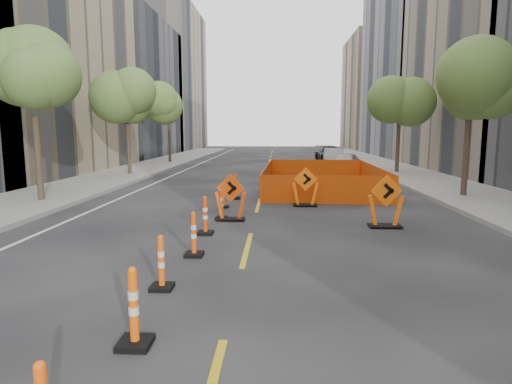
# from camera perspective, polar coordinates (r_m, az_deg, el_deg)

# --- Properties ---
(ground_plane) EXTENTS (140.00, 140.00, 0.00)m
(ground_plane) POSITION_cam_1_polar(r_m,az_deg,el_deg) (6.54, -3.81, -17.15)
(ground_plane) COLOR black
(sidewalk_left) EXTENTS (4.00, 90.00, 0.15)m
(sidewalk_left) POSITION_cam_1_polar(r_m,az_deg,el_deg) (20.52, -25.41, -0.20)
(sidewalk_left) COLOR gray
(sidewalk_left) RESTS_ON ground
(sidewalk_right) EXTENTS (4.00, 90.00, 0.15)m
(sidewalk_right) POSITION_cam_1_polar(r_m,az_deg,el_deg) (19.89, 27.47, -0.57)
(sidewalk_right) COLOR gray
(sidewalk_right) RESTS_ON ground
(bld_left_d) EXTENTS (12.00, 16.00, 14.00)m
(bld_left_d) POSITION_cam_1_polar(r_m,az_deg,el_deg) (48.60, -19.00, 12.76)
(bld_left_d) COLOR #4C4C51
(bld_left_d) RESTS_ON ground
(bld_left_e) EXTENTS (12.00, 20.00, 20.00)m
(bld_left_e) POSITION_cam_1_polar(r_m,az_deg,el_deg) (64.37, -13.56, 14.44)
(bld_left_e) COLOR gray
(bld_left_e) RESTS_ON ground
(bld_right_d) EXTENTS (12.00, 18.00, 20.00)m
(bld_right_d) POSITION_cam_1_polar(r_m,az_deg,el_deg) (49.39, 23.03, 15.99)
(bld_right_d) COLOR gray
(bld_right_d) RESTS_ON ground
(bld_right_e) EXTENTS (12.00, 14.00, 16.00)m
(bld_right_e) POSITION_cam_1_polar(r_m,az_deg,el_deg) (66.70, 17.41, 12.35)
(bld_right_e) COLOR tan
(bld_right_e) RESTS_ON ground
(tree_l_b) EXTENTS (2.80, 2.80, 5.95)m
(tree_l_b) POSITION_cam_1_polar(r_m,az_deg,el_deg) (18.38, -27.60, 12.71)
(tree_l_b) COLOR #382B1E
(tree_l_b) RESTS_ON ground
(tree_l_c) EXTENTS (2.80, 2.80, 5.95)m
(tree_l_c) POSITION_cam_1_polar(r_m,az_deg,el_deg) (27.48, -16.85, 11.50)
(tree_l_c) COLOR #382B1E
(tree_l_c) RESTS_ON ground
(tree_l_d) EXTENTS (2.80, 2.80, 5.95)m
(tree_l_d) POSITION_cam_1_polar(r_m,az_deg,el_deg) (37.05, -11.58, 10.75)
(tree_l_d) COLOR #382B1E
(tree_l_d) RESTS_ON ground
(tree_r_b) EXTENTS (2.80, 2.80, 5.95)m
(tree_r_b) POSITION_cam_1_polar(r_m,az_deg,el_deg) (19.53, 26.72, 12.45)
(tree_r_b) COLOR #382B1E
(tree_r_b) RESTS_ON ground
(tree_r_c) EXTENTS (2.80, 2.80, 5.95)m
(tree_r_c) POSITION_cam_1_polar(r_m,az_deg,el_deg) (28.96, 18.63, 11.24)
(tree_r_c) COLOR #382B1E
(tree_r_c) RESTS_ON ground
(channelizer_2) EXTENTS (0.42, 0.42, 1.08)m
(channelizer_2) POSITION_cam_1_polar(r_m,az_deg,el_deg) (5.93, -16.00, -14.53)
(channelizer_2) COLOR #F4580A
(channelizer_2) RESTS_ON ground
(channelizer_3) EXTENTS (0.39, 0.39, 0.99)m
(channelizer_3) POSITION_cam_1_polar(r_m,az_deg,el_deg) (7.82, -12.52, -9.13)
(channelizer_3) COLOR #FC550A
(channelizer_3) RESTS_ON ground
(channelizer_4) EXTENTS (0.40, 0.40, 1.02)m
(channelizer_4) POSITION_cam_1_polar(r_m,az_deg,el_deg) (9.67, -8.30, -5.56)
(channelizer_4) COLOR #E24609
(channelizer_4) RESTS_ON ground
(channelizer_5) EXTENTS (0.42, 0.42, 1.05)m
(channelizer_5) POSITION_cam_1_polar(r_m,az_deg,el_deg) (11.62, -6.80, -3.11)
(channelizer_5) COLOR red
(channelizer_5) RESTS_ON ground
(channelizer_6) EXTENTS (0.39, 0.39, 0.98)m
(channelizer_6) POSITION_cam_1_polar(r_m,az_deg,el_deg) (13.57, -4.61, -1.60)
(channelizer_6) COLOR #F45D0A
(channelizer_6) RESTS_ON ground
(channelizer_7) EXTENTS (0.36, 0.36, 0.92)m
(channelizer_7) POSITION_cam_1_polar(r_m,az_deg,el_deg) (15.58, -4.36, -0.43)
(channelizer_7) COLOR #E05E09
(channelizer_7) RESTS_ON ground
(channelizer_8) EXTENTS (0.41, 0.41, 1.04)m
(channelizer_8) POSITION_cam_1_polar(r_m,az_deg,el_deg) (17.53, -2.83, 0.76)
(channelizer_8) COLOR #DC5209
(channelizer_8) RESTS_ON ground
(chevron_sign_left) EXTENTS (1.06, 0.74, 1.47)m
(chevron_sign_left) POSITION_cam_1_polar(r_m,az_deg,el_deg) (13.32, -3.40, -0.70)
(chevron_sign_left) COLOR #FE4C0A
(chevron_sign_left) RESTS_ON ground
(chevron_sign_center) EXTENTS (1.04, 0.71, 1.45)m
(chevron_sign_center) POSITION_cam_1_polar(r_m,az_deg,el_deg) (15.91, 6.61, 0.70)
(chevron_sign_center) COLOR #FF650A
(chevron_sign_center) RESTS_ON ground
(chevron_sign_right) EXTENTS (1.11, 0.77, 1.54)m
(chevron_sign_right) POSITION_cam_1_polar(r_m,az_deg,el_deg) (12.89, 16.93, -1.18)
(chevron_sign_right) COLOR #EA5809
(chevron_sign_right) RESTS_ON ground
(safety_fence) EXTENTS (5.46, 8.97, 1.10)m
(safety_fence) POSITION_cam_1_polar(r_m,az_deg,el_deg) (20.86, 8.61, 1.96)
(safety_fence) COLOR #FF5F0D
(safety_fence) RESTS_ON ground
(parked_car_near) EXTENTS (2.78, 4.18, 1.32)m
(parked_car_near) POSITION_cam_1_polar(r_m,az_deg,el_deg) (29.41, 11.86, 3.90)
(parked_car_near) COLOR #B4B4B6
(parked_car_near) RESTS_ON ground
(parked_car_mid) EXTENTS (2.05, 4.41, 1.40)m
(parked_car_mid) POSITION_cam_1_polar(r_m,az_deg,el_deg) (33.99, 10.33, 4.57)
(parked_car_mid) COLOR gray
(parked_car_mid) RESTS_ON ground
(parked_car_far) EXTENTS (2.40, 5.05, 1.42)m
(parked_car_far) POSITION_cam_1_polar(r_m,az_deg,el_deg) (39.14, 9.75, 5.07)
(parked_car_far) COLOR black
(parked_car_far) RESTS_ON ground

